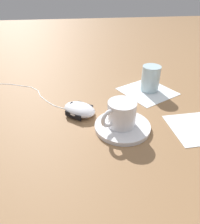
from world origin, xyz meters
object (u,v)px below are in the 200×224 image
(saucer, at_px, (122,126))
(coffee_cup, at_px, (121,114))
(drinking_glass, at_px, (151,78))
(computer_mouse, at_px, (79,109))

(saucer, bearing_deg, coffee_cup, 79.60)
(coffee_cup, xyz_separation_m, drinking_glass, (0.21, -0.15, 0.00))
(saucer, xyz_separation_m, computer_mouse, (0.08, 0.11, 0.01))
(coffee_cup, height_order, drinking_glass, drinking_glass)
(coffee_cup, distance_m, computer_mouse, 0.14)
(drinking_glass, bearing_deg, coffee_cup, 144.55)
(drinking_glass, bearing_deg, saucer, 145.81)
(computer_mouse, relative_size, drinking_glass, 1.37)
(computer_mouse, height_order, drinking_glass, drinking_glass)
(saucer, xyz_separation_m, drinking_glass, (0.21, -0.14, 0.04))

